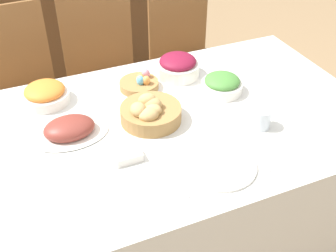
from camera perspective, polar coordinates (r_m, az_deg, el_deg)
ground_plane at (r=2.28m, az=-0.36°, el=-14.87°), size 12.00×12.00×0.00m
dining_table at (r=2.00m, az=-0.40°, el=-8.19°), size 1.79×1.06×0.75m
chair_far_left at (r=2.52m, az=-19.23°, el=4.59°), size 0.44×0.44×0.98m
chair_far_right at (r=2.73m, az=2.61°, el=9.39°), size 0.46×0.46×0.98m
chair_far_center at (r=2.57m, az=-8.69°, el=7.04°), size 0.46×0.46×0.98m
sideboard at (r=3.45m, az=-11.54°, el=14.30°), size 1.42×0.44×1.00m
bread_basket at (r=1.73m, az=-2.43°, el=1.89°), size 0.25×0.25×0.12m
egg_basket at (r=1.96m, az=-3.83°, el=5.77°), size 0.18×0.18×0.08m
ham_platter at (r=1.71m, az=-13.20°, el=-0.43°), size 0.31×0.22×0.08m
beet_salad_bowl at (r=2.04m, az=1.33°, el=8.11°), size 0.21×0.21×0.11m
green_salad_bowl at (r=1.94m, az=7.32°, el=5.66°), size 0.19×0.19×0.09m
carrot_bowl at (r=1.93m, az=-16.30°, el=4.20°), size 0.21×0.21×0.09m
dinner_plate at (r=1.55m, az=6.97°, el=-5.30°), size 0.27×0.27×0.01m
fork at (r=1.49m, az=1.51°, el=-7.04°), size 0.02×0.19×0.00m
knife at (r=1.62m, az=11.96°, el=-3.78°), size 0.02×0.19×0.00m
spoon at (r=1.63m, az=12.84°, el=-3.50°), size 0.02×0.19×0.00m
drinking_cup at (r=1.74m, az=12.47°, el=1.02°), size 0.08×0.08×0.08m
butter_dish at (r=1.56m, az=-5.45°, el=-4.14°), size 0.10×0.06×0.03m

